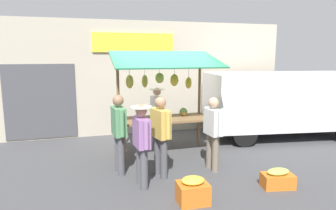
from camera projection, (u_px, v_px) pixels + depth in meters
name	position (u px, v px, depth m)	size (l,w,h in m)	color
ground_plane	(165.00, 153.00, 7.44)	(40.00, 40.00, 0.00)	#424244
street_backdrop	(144.00, 78.00, 9.22)	(9.00, 0.30, 3.40)	#B2A893
market_stall	(164.00, 90.00, 7.23)	(2.50, 1.46, 2.50)	brown
vendor_with_sunhat	(157.00, 112.00, 8.00)	(0.40, 0.67, 1.55)	#4C4C51
shopper_in_grey_tee	(213.00, 129.00, 6.21)	(0.26, 0.67, 1.54)	#726656
shopper_with_ponytail	(161.00, 131.00, 5.87)	(0.33, 0.67, 1.60)	#4C4C51
shopper_with_shopping_bag	(142.00, 140.00, 5.40)	(0.39, 0.66, 1.53)	#4C4C51
shopper_in_striped_shirt	(119.00, 129.00, 6.02)	(0.27, 0.69, 1.62)	#4C4C51
parked_van	(278.00, 99.00, 8.77)	(4.61, 2.43, 1.88)	silver
produce_crate_near	(278.00, 179.00, 5.47)	(0.61, 0.43, 0.36)	#D1661E
produce_crate_side	(193.00, 191.00, 4.90)	(0.51, 0.43, 0.45)	#D1661E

